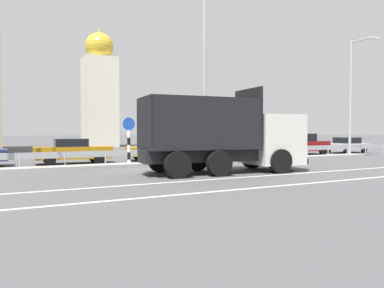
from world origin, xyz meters
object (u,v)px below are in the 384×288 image
(dump_truck, at_px, (241,142))
(parked_car_3, at_px, (73,151))
(median_road_sign, at_px, (129,141))
(street_lamp_2, at_px, (206,59))
(church_tower, at_px, (100,91))
(parked_car_5, at_px, (244,146))
(street_lamp_3, at_px, (352,92))
(parked_car_4, at_px, (162,149))
(parked_car_7, at_px, (346,145))
(parked_car_6, at_px, (301,144))

(dump_truck, bearing_deg, parked_car_3, -136.59)
(median_road_sign, height_order, street_lamp_2, street_lamp_2)
(median_road_sign, distance_m, church_tower, 26.41)
(dump_truck, distance_m, parked_car_5, 9.71)
(street_lamp_3, height_order, parked_car_4, street_lamp_3)
(street_lamp_2, bearing_deg, parked_car_4, 108.80)
(parked_car_7, bearing_deg, median_road_sign, 95.02)
(parked_car_3, height_order, parked_car_4, parked_car_3)
(dump_truck, height_order, parked_car_6, dump_truck)
(parked_car_4, bearing_deg, church_tower, -1.05)
(parked_car_4, xyz_separation_m, parked_car_5, (6.13, -0.20, 0.12))
(median_road_sign, bearing_deg, parked_car_5, 19.02)
(parked_car_4, xyz_separation_m, church_tower, (1.57, 21.98, 5.82))
(parked_car_5, bearing_deg, street_lamp_3, 57.88)
(street_lamp_2, height_order, church_tower, church_tower)
(dump_truck, xyz_separation_m, street_lamp_2, (0.79, 4.55, 4.48))
(street_lamp_3, xyz_separation_m, parked_car_6, (-1.15, 3.68, -3.72))
(dump_truck, bearing_deg, church_tower, -176.44)
(parked_car_3, height_order, parked_car_7, parked_car_3)
(dump_truck, distance_m, parked_car_6, 13.78)
(parked_car_4, bearing_deg, parked_car_6, -87.32)
(street_lamp_2, xyz_separation_m, parked_car_6, (10.47, 3.38, -5.00))
(dump_truck, height_order, parked_car_3, dump_truck)
(median_road_sign, relative_size, parked_car_4, 0.58)
(dump_truck, distance_m, church_tower, 30.45)
(street_lamp_2, distance_m, parked_car_3, 8.95)
(dump_truck, distance_m, parked_car_3, 9.68)
(median_road_sign, distance_m, parked_car_6, 15.33)
(street_lamp_2, relative_size, parked_car_5, 2.24)
(street_lamp_2, height_order, street_lamp_3, street_lamp_2)
(street_lamp_3, bearing_deg, parked_car_6, 107.30)
(parked_car_5, height_order, parked_car_6, parked_car_6)
(parked_car_4, relative_size, parked_car_7, 1.09)
(street_lamp_3, distance_m, parked_car_6, 5.36)
(street_lamp_3, distance_m, parked_car_5, 8.43)
(median_road_sign, height_order, street_lamp_3, street_lamp_3)
(median_road_sign, bearing_deg, parked_car_6, 12.73)
(median_road_sign, relative_size, parked_car_7, 0.63)
(parked_car_4, relative_size, parked_car_6, 1.05)
(dump_truck, relative_size, street_lamp_3, 0.91)
(median_road_sign, xyz_separation_m, parked_car_7, (20.08, 3.46, -0.66))
(street_lamp_3, relative_size, parked_car_6, 1.95)
(parked_car_3, xyz_separation_m, parked_car_6, (17.15, 0.28, 0.09))
(parked_car_3, distance_m, parked_car_4, 5.52)
(median_road_sign, xyz_separation_m, parked_car_5, (9.43, 3.25, -0.54))
(parked_car_7, relative_size, church_tower, 0.29)
(parked_car_4, bearing_deg, street_lamp_3, -103.29)
(median_road_sign, bearing_deg, street_lamp_2, -0.08)
(parked_car_3, relative_size, parked_car_4, 0.95)
(street_lamp_2, xyz_separation_m, parked_car_7, (15.60, 3.46, -5.14))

